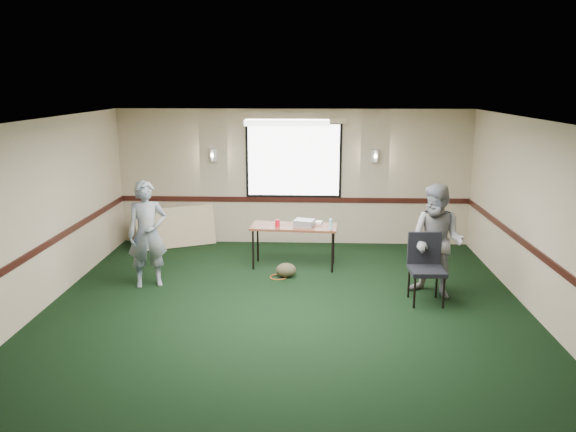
{
  "coord_description": "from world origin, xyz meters",
  "views": [
    {
      "loc": [
        0.35,
        -7.06,
        3.19
      ],
      "look_at": [
        0.0,
        1.3,
        1.2
      ],
      "focal_mm": 35.0,
      "sensor_mm": 36.0,
      "label": 1
    }
  ],
  "objects_px": {
    "projector": "(304,223)",
    "conference_chair": "(426,262)",
    "person_left": "(147,234)",
    "folding_table": "(294,229)",
    "person_right": "(437,241)"
  },
  "relations": [
    {
      "from": "projector",
      "to": "conference_chair",
      "type": "height_order",
      "value": "conference_chair"
    },
    {
      "from": "projector",
      "to": "person_left",
      "type": "bearing_deg",
      "value": -142.79
    },
    {
      "from": "folding_table",
      "to": "person_left",
      "type": "xyz_separation_m",
      "value": [
        -2.3,
        -1.04,
        0.16
      ]
    },
    {
      "from": "projector",
      "to": "person_right",
      "type": "height_order",
      "value": "person_right"
    },
    {
      "from": "folding_table",
      "to": "person_left",
      "type": "distance_m",
      "value": 2.52
    },
    {
      "from": "person_left",
      "to": "projector",
      "type": "bearing_deg",
      "value": 3.47
    },
    {
      "from": "projector",
      "to": "conference_chair",
      "type": "relative_size",
      "value": 0.33
    },
    {
      "from": "folding_table",
      "to": "conference_chair",
      "type": "xyz_separation_m",
      "value": [
        2.0,
        -1.51,
        -0.1
      ]
    },
    {
      "from": "conference_chair",
      "to": "person_right",
      "type": "distance_m",
      "value": 0.38
    },
    {
      "from": "folding_table",
      "to": "conference_chair",
      "type": "bearing_deg",
      "value": -32.59
    },
    {
      "from": "projector",
      "to": "person_right",
      "type": "xyz_separation_m",
      "value": [
        2.01,
        -1.31,
        0.06
      ]
    },
    {
      "from": "conference_chair",
      "to": "person_right",
      "type": "height_order",
      "value": "person_right"
    },
    {
      "from": "folding_table",
      "to": "conference_chair",
      "type": "height_order",
      "value": "conference_chair"
    },
    {
      "from": "person_left",
      "to": "conference_chair",
      "type": "bearing_deg",
      "value": -25.34
    },
    {
      "from": "conference_chair",
      "to": "person_left",
      "type": "relative_size",
      "value": 0.6
    }
  ]
}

